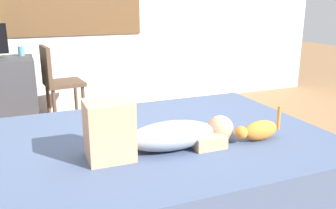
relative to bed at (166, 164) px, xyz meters
The scene contains 6 objects.
ground_plane 0.22m from the bed, 157.82° to the left, with size 16.00×16.00×0.00m, color olive.
bed is the anchor object (origin of this frame).
person_lying 0.43m from the bed, 124.19° to the right, with size 0.94×0.28×0.34m.
cat 0.67m from the bed, 31.63° to the right, with size 0.36×0.13×0.21m.
cup 2.26m from the bed, 112.40° to the left, with size 0.06×0.06×0.10m, color teal.
chair_by_desk 1.86m from the bed, 106.40° to the left, with size 0.42×0.42×0.86m.
Camera 1 is at (-0.81, -2.16, 1.31)m, focal length 38.78 mm.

